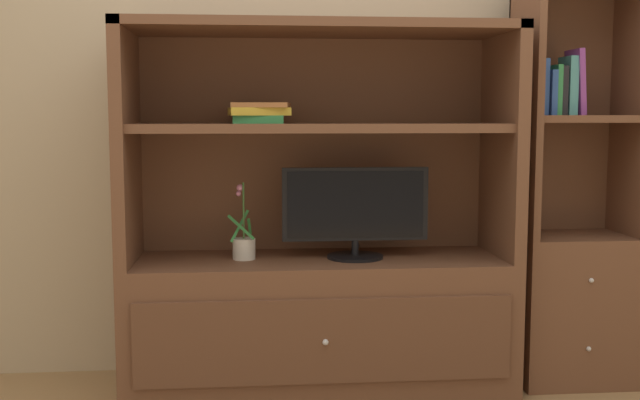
# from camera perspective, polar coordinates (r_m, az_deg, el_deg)

# --- Properties ---
(painted_rear_wall) EXTENTS (6.00, 0.10, 2.80)m
(painted_rear_wall) POSITION_cam_1_polar(r_m,az_deg,el_deg) (3.54, -0.61, 10.30)
(painted_rear_wall) COLOR tan
(painted_rear_wall) RESTS_ON ground_plane
(media_console) EXTENTS (1.60, 0.55, 1.52)m
(media_console) POSITION_cam_1_polar(r_m,az_deg,el_deg) (3.26, -0.10, -5.72)
(media_console) COLOR brown
(media_console) RESTS_ON ground_plane
(tv_monitor) EXTENTS (0.61, 0.23, 0.38)m
(tv_monitor) POSITION_cam_1_polar(r_m,az_deg,el_deg) (3.21, 2.63, -0.78)
(tv_monitor) COLOR black
(tv_monitor) RESTS_ON media_console
(potted_plant) EXTENTS (0.12, 0.12, 0.32)m
(potted_plant) POSITION_cam_1_polar(r_m,az_deg,el_deg) (3.22, -5.65, -3.34)
(potted_plant) COLOR beige
(potted_plant) RESTS_ON media_console
(magazine_stack) EXTENTS (0.27, 0.31, 0.08)m
(magazine_stack) POSITION_cam_1_polar(r_m,az_deg,el_deg) (3.17, -4.50, 6.45)
(magazine_stack) COLOR #338C4C
(magazine_stack) RESTS_ON media_console
(bookshelf_tall) EXTENTS (0.50, 0.38, 1.75)m
(bookshelf_tall) POSITION_cam_1_polar(r_m,az_deg,el_deg) (3.52, 18.13, -3.53)
(bookshelf_tall) COLOR brown
(bookshelf_tall) RESTS_ON ground_plane
(upright_book_row) EXTENTS (0.19, 0.18, 0.28)m
(upright_book_row) POSITION_cam_1_polar(r_m,az_deg,el_deg) (3.43, 17.17, 7.92)
(upright_book_row) COLOR #2D519E
(upright_book_row) RESTS_ON bookshelf_tall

